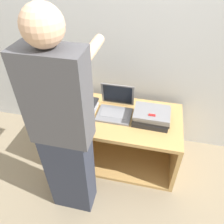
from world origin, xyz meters
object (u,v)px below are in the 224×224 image
(laptop_stack_right, at_px, (152,116))
(laptop_open, at_px, (115,108))
(person, at_px, (64,133))
(laptop_stack_left, at_px, (79,107))

(laptop_stack_right, bearing_deg, laptop_open, 171.28)
(person, bearing_deg, laptop_stack_right, 44.44)
(laptop_stack_right, relative_size, person, 0.20)
(laptop_open, height_order, laptop_stack_left, laptop_open)
(laptop_stack_right, height_order, person, person)
(laptop_stack_right, bearing_deg, person, -135.56)
(laptop_stack_left, distance_m, laptop_stack_right, 0.69)
(person, bearing_deg, laptop_stack_left, 101.21)
(laptop_stack_right, xyz_separation_m, person, (-0.58, -0.57, 0.21))
(laptop_open, height_order, laptop_stack_right, laptop_open)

